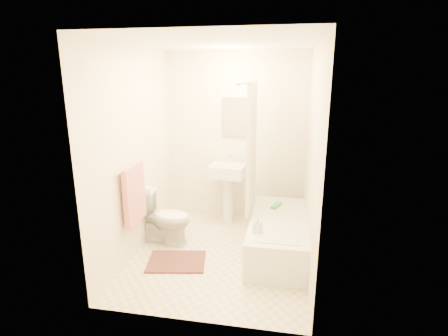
% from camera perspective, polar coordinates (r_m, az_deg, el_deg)
% --- Properties ---
extents(floor, '(2.40, 2.40, 0.00)m').
position_cam_1_polar(floor, '(4.31, -0.62, -13.82)').
color(floor, beige).
rests_on(floor, ground).
extents(ceiling, '(2.40, 2.40, 0.00)m').
position_cam_1_polar(ceiling, '(3.79, -0.73, 19.89)').
color(ceiling, white).
rests_on(ceiling, ground).
extents(wall_back, '(2.00, 0.02, 2.40)m').
position_cam_1_polar(wall_back, '(5.03, 1.96, 4.97)').
color(wall_back, beige).
rests_on(wall_back, ground).
extents(wall_left, '(0.02, 2.40, 2.40)m').
position_cam_1_polar(wall_left, '(4.18, -14.26, 2.41)').
color(wall_left, beige).
rests_on(wall_left, ground).
extents(wall_right, '(0.02, 2.40, 2.40)m').
position_cam_1_polar(wall_right, '(3.82, 14.24, 1.23)').
color(wall_right, beige).
rests_on(wall_right, ground).
extents(mirror, '(0.40, 0.03, 0.55)m').
position_cam_1_polar(mirror, '(4.97, 1.95, 8.34)').
color(mirror, white).
rests_on(mirror, wall_back).
extents(curtain_rod, '(0.03, 1.70, 0.03)m').
position_cam_1_polar(curtain_rod, '(3.83, 4.14, 13.80)').
color(curtain_rod, silver).
rests_on(curtain_rod, wall_back).
extents(shower_curtain, '(0.04, 0.80, 1.55)m').
position_cam_1_polar(shower_curtain, '(4.31, 4.53, 3.49)').
color(shower_curtain, silver).
rests_on(shower_curtain, curtain_rod).
extents(towel_bar, '(0.02, 0.60, 0.02)m').
position_cam_1_polar(towel_bar, '(3.97, -15.12, 0.20)').
color(towel_bar, silver).
rests_on(towel_bar, wall_left).
extents(towel, '(0.06, 0.45, 0.66)m').
position_cam_1_polar(towel, '(4.04, -14.43, -4.21)').
color(towel, '#CC7266').
rests_on(towel, towel_bar).
extents(toilet_paper, '(0.11, 0.12, 0.12)m').
position_cam_1_polar(toilet_paper, '(4.39, -12.37, -3.65)').
color(toilet_paper, white).
rests_on(toilet_paper, wall_left).
extents(toilet, '(0.71, 0.45, 0.66)m').
position_cam_1_polar(toilet, '(4.51, -9.68, -8.01)').
color(toilet, white).
rests_on(toilet, floor).
extents(sink, '(0.52, 0.43, 0.94)m').
position_cam_1_polar(sink, '(4.99, 0.65, -3.81)').
color(sink, silver).
rests_on(sink, floor).
extents(bathtub, '(0.66, 1.51, 0.42)m').
position_cam_1_polar(bathtub, '(4.32, 8.79, -10.76)').
color(bathtub, silver).
rests_on(bathtub, floor).
extents(bath_mat, '(0.72, 0.59, 0.02)m').
position_cam_1_polar(bath_mat, '(4.17, -7.74, -14.88)').
color(bath_mat, '#4D2621').
rests_on(bath_mat, floor).
extents(soap_bottle, '(0.10, 0.11, 0.18)m').
position_cam_1_polar(soap_bottle, '(3.82, 5.51, -9.24)').
color(soap_bottle, white).
rests_on(soap_bottle, bathtub).
extents(scrub_brush, '(0.14, 0.23, 0.04)m').
position_cam_1_polar(scrub_brush, '(4.57, 8.52, -6.13)').
color(scrub_brush, green).
rests_on(scrub_brush, bathtub).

